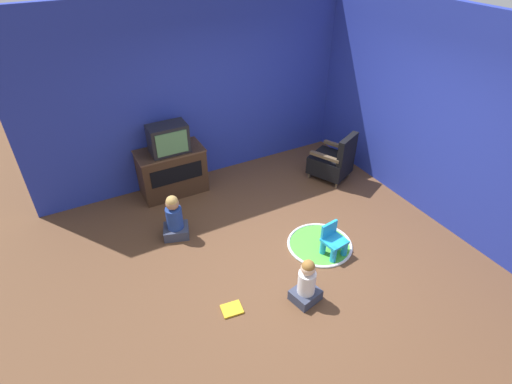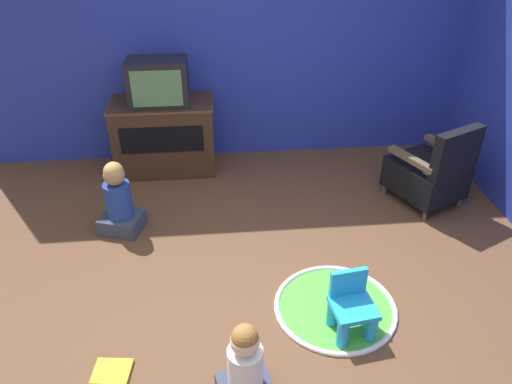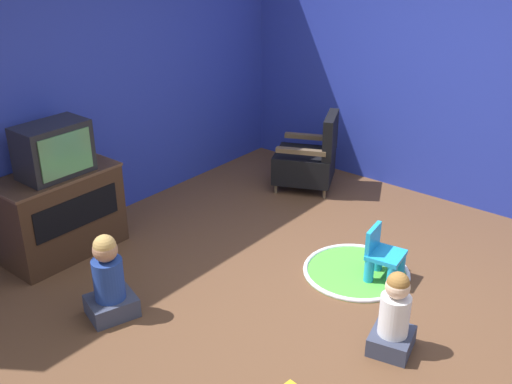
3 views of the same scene
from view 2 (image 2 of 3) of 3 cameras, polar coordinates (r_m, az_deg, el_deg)
ground_plane at (r=3.72m, az=3.65°, el=-13.02°), size 30.00×30.00×0.00m
wall_back at (r=5.21m, az=-4.18°, el=18.95°), size 5.28×0.12×2.89m
tv_cabinet at (r=5.26m, az=-10.43°, el=6.41°), size 1.03×0.54×0.75m
television at (r=4.99m, az=-11.14°, el=12.21°), size 0.57×0.36×0.44m
black_armchair at (r=4.91m, az=19.31°, el=2.14°), size 0.75×0.79×0.84m
yellow_kid_chair at (r=3.49m, az=10.87°, el=-13.09°), size 0.32×0.31×0.45m
play_mat at (r=3.75m, az=9.03°, el=-12.87°), size 0.89×0.89×0.04m
child_watching_left at (r=3.02m, az=-1.22°, el=-19.70°), size 0.36×0.33×0.61m
child_watching_center at (r=4.43m, az=-15.41°, el=-1.07°), size 0.42×0.39×0.67m
book at (r=3.45m, az=-16.13°, el=-19.14°), size 0.25×0.22×0.02m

